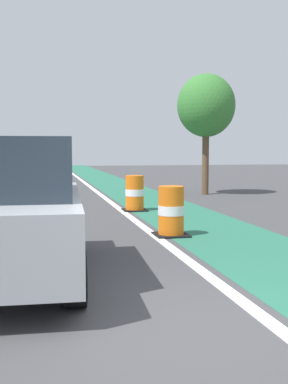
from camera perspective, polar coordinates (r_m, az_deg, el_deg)
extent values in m
plane|color=#424244|center=(5.29, 5.32, -15.74)|extent=(100.00, 100.00, 0.00)
cube|color=#286B51|center=(17.26, 0.83, -1.09)|extent=(2.50, 80.00, 0.01)
cube|color=silver|center=(16.98, -4.11, -1.21)|extent=(0.20, 80.00, 0.01)
cube|color=#9EA0A5|center=(7.14, -15.23, -3.84)|extent=(2.08, 4.69, 0.90)
cube|color=#232D38|center=(7.06, -15.39, 2.99)|extent=(1.77, 2.93, 0.80)
cylinder|color=black|center=(8.58, -8.69, -5.27)|extent=(0.32, 0.69, 0.68)
cylinder|color=black|center=(5.80, -8.38, -10.35)|extent=(0.32, 0.69, 0.68)
cylinder|color=orange|center=(10.36, 3.28, -3.93)|extent=(0.56, 0.56, 0.42)
cylinder|color=white|center=(10.31, 3.29, -2.20)|extent=(0.57, 0.57, 0.21)
cylinder|color=orange|center=(10.28, 3.30, -0.46)|extent=(0.56, 0.56, 0.42)
cube|color=black|center=(10.40, 3.28, -5.18)|extent=(0.73, 0.73, 0.04)
cylinder|color=orange|center=(14.55, -1.14, -1.29)|extent=(0.56, 0.56, 0.42)
cylinder|color=white|center=(14.52, -1.14, -0.05)|extent=(0.57, 0.57, 0.21)
cylinder|color=orange|center=(14.49, -1.14, 1.19)|extent=(0.56, 0.56, 0.42)
cube|color=black|center=(14.58, -1.13, -2.19)|extent=(0.73, 0.73, 0.04)
cylinder|color=brown|center=(19.92, 7.43, 3.44)|extent=(0.28, 0.28, 2.60)
ellipsoid|color=#387A33|center=(19.99, 7.51, 10.33)|extent=(2.40, 2.40, 2.60)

